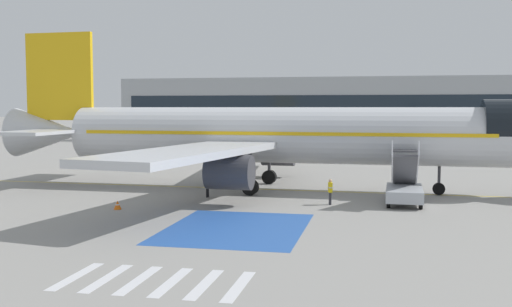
# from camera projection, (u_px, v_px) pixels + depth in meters

# --- Properties ---
(ground_plane) EXTENTS (600.00, 600.00, 0.00)m
(ground_plane) POSITION_uv_depth(u_px,v_px,m) (305.00, 192.00, 42.76)
(ground_plane) COLOR gray
(apron_leadline_yellow) EXTENTS (75.60, 2.30, 0.01)m
(apron_leadline_yellow) POSITION_uv_depth(u_px,v_px,m) (282.00, 190.00, 43.89)
(apron_leadline_yellow) COLOR gold
(apron_leadline_yellow) RESTS_ON ground_plane
(apron_stand_patch_blue) EXTENTS (6.85, 9.14, 0.01)m
(apron_stand_patch_blue) POSITION_uv_depth(u_px,v_px,m) (236.00, 228.00, 29.98)
(apron_stand_patch_blue) COLOR #2856A8
(apron_stand_patch_blue) RESTS_ON ground_plane
(apron_walkway_bar_0) EXTENTS (0.44, 3.60, 0.01)m
(apron_walkway_bar_0) POSITION_uv_depth(u_px,v_px,m) (76.00, 276.00, 21.44)
(apron_walkway_bar_0) COLOR silver
(apron_walkway_bar_0) RESTS_ON ground_plane
(apron_walkway_bar_1) EXTENTS (0.44, 3.60, 0.01)m
(apron_walkway_bar_1) POSITION_uv_depth(u_px,v_px,m) (107.00, 278.00, 21.20)
(apron_walkway_bar_1) COLOR silver
(apron_walkway_bar_1) RESTS_ON ground_plane
(apron_walkway_bar_2) EXTENTS (0.44, 3.60, 0.01)m
(apron_walkway_bar_2) POSITION_uv_depth(u_px,v_px,m) (139.00, 280.00, 20.96)
(apron_walkway_bar_2) COLOR silver
(apron_walkway_bar_2) RESTS_ON ground_plane
(apron_walkway_bar_3) EXTENTS (0.44, 3.60, 0.01)m
(apron_walkway_bar_3) POSITION_uv_depth(u_px,v_px,m) (171.00, 282.00, 20.72)
(apron_walkway_bar_3) COLOR silver
(apron_walkway_bar_3) RESTS_ON ground_plane
(apron_walkway_bar_4) EXTENTS (0.44, 3.60, 0.01)m
(apron_walkway_bar_4) POSITION_uv_depth(u_px,v_px,m) (205.00, 284.00, 20.47)
(apron_walkway_bar_4) COLOR silver
(apron_walkway_bar_4) RESTS_ON ground_plane
(apron_walkway_bar_5) EXTENTS (0.44, 3.60, 0.01)m
(apron_walkway_bar_5) POSITION_uv_depth(u_px,v_px,m) (239.00, 286.00, 20.23)
(apron_walkway_bar_5) COLOR silver
(apron_walkway_bar_5) RESTS_ON ground_plane
(airliner) EXTENTS (42.28, 37.12, 11.91)m
(airliner) POSITION_uv_depth(u_px,v_px,m) (272.00, 135.00, 43.75)
(airliner) COLOR silver
(airliner) RESTS_ON ground_plane
(boarding_stairs_forward) EXTENTS (2.33, 5.28, 4.08)m
(boarding_stairs_forward) POSITION_uv_depth(u_px,v_px,m) (404.00, 188.00, 37.38)
(boarding_stairs_forward) COLOR #ADB2BA
(boarding_stairs_forward) RESTS_ON ground_plane
(fuel_tanker) EXTENTS (9.36, 2.93, 3.57)m
(fuel_tanker) POSITION_uv_depth(u_px,v_px,m) (261.00, 143.00, 71.27)
(fuel_tanker) COLOR #38383D
(fuel_tanker) RESTS_ON ground_plane
(ground_crew_0) EXTENTS (0.28, 0.45, 1.70)m
(ground_crew_0) POSITION_uv_depth(u_px,v_px,m) (207.00, 183.00, 40.18)
(ground_crew_0) COLOR black
(ground_crew_0) RESTS_ON ground_plane
(ground_crew_1) EXTENTS (0.33, 0.47, 1.61)m
(ground_crew_1) POSITION_uv_depth(u_px,v_px,m) (330.00, 190.00, 37.11)
(ground_crew_1) COLOR #2D2D33
(ground_crew_1) RESTS_ON ground_plane
(traffic_cone_0) EXTENTS (0.47, 0.47, 0.53)m
(traffic_cone_0) POSITION_uv_depth(u_px,v_px,m) (118.00, 205.00, 35.49)
(traffic_cone_0) COLOR orange
(traffic_cone_0) RESTS_ON ground_plane
(terminal_building) EXTENTS (97.93, 12.10, 11.16)m
(terminal_building) POSITION_uv_depth(u_px,v_px,m) (400.00, 110.00, 103.55)
(terminal_building) COLOR #9EA3A8
(terminal_building) RESTS_ON ground_plane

